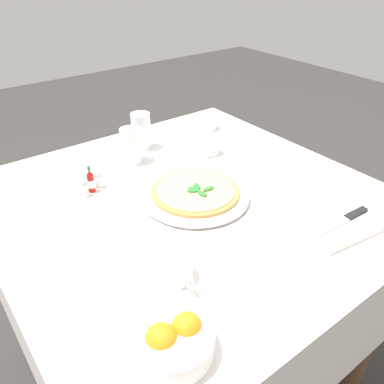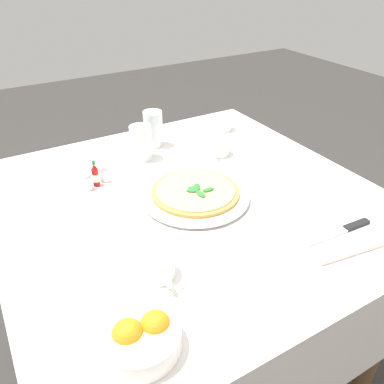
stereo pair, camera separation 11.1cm
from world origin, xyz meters
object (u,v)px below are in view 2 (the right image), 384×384
coffee_cup_near_right (157,269)px  citrus_bowl (140,336)px  water_glass_near_left (153,131)px  salt_shaker (88,182)px  napkin_folded (341,235)px  pizza_plate (195,195)px  coffee_cup_far_left (222,124)px  hot_sauce_bottle (95,175)px  pepper_shaker (104,174)px  coffee_cup_left_edge (218,148)px  pizza (195,191)px  water_glass_far_right (141,144)px  dinner_knife (341,231)px

coffee_cup_near_right → citrus_bowl: (0.10, 0.14, 0.00)m
water_glass_near_left → salt_shaker: (0.30, 0.18, -0.03)m
napkin_folded → salt_shaker: bearing=-41.2°
pizza_plate → coffee_cup_near_right: 0.32m
salt_shaker → coffee_cup_far_left: bearing=-164.4°
pizza_plate → hot_sauce_bottle: (0.22, -0.21, 0.02)m
pizza_plate → citrus_bowl: (0.33, 0.37, 0.02)m
napkin_folded → coffee_cup_near_right: bearing=-5.2°
salt_shaker → pepper_shaker: 0.06m
water_glass_near_left → napkin_folded: 0.73m
water_glass_near_left → salt_shaker: water_glass_near_left is taller
pizza_plate → coffee_cup_left_edge: coffee_cup_left_edge is taller
pizza → coffee_cup_left_edge: size_ratio=1.91×
water_glass_far_right → dinner_knife: 0.68m
coffee_cup_left_edge → dinner_knife: 0.53m
dinner_knife → water_glass_far_right: bearing=-66.1°
water_glass_near_left → pepper_shaker: water_glass_near_left is taller
salt_shaker → pepper_shaker: (-0.06, -0.02, 0.00)m
dinner_knife → pizza_plate: bearing=-54.0°
coffee_cup_far_left → water_glass_near_left: 0.28m
coffee_cup_left_edge → pepper_shaker: size_ratio=2.31×
water_glass_far_right → pepper_shaker: size_ratio=2.04×
water_glass_far_right → citrus_bowl: size_ratio=0.77×
coffee_cup_left_edge → salt_shaker: coffee_cup_left_edge is taller
pizza → coffee_cup_near_right: bearing=44.9°
pizza_plate → dinner_knife: dinner_knife is taller
coffee_cup_left_edge → dinner_knife: coffee_cup_left_edge is taller
pepper_shaker → water_glass_far_right: bearing=-152.3°
dinner_knife → citrus_bowl: size_ratio=1.30×
water_glass_near_left → coffee_cup_far_left: bearing=176.9°
pizza_plate → dinner_knife: 0.40m
salt_shaker → water_glass_near_left: bearing=-149.2°
coffee_cup_near_right → citrus_bowl: citrus_bowl is taller
coffee_cup_far_left → hot_sauce_bottle: hot_sauce_bottle is taller
pizza → pepper_shaker: 0.29m
water_glass_far_right → coffee_cup_far_left: bearing=-171.1°
coffee_cup_far_left → water_glass_far_right: bearing=8.9°
pizza → water_glass_near_left: bearing=-97.6°
hot_sauce_bottle → coffee_cup_far_left: bearing=-164.6°
pizza_plate → coffee_cup_left_edge: (-0.20, -0.19, 0.02)m
pizza → water_glass_far_right: water_glass_far_right is taller
dinner_knife → hot_sauce_bottle: (0.43, -0.54, 0.01)m
pepper_shaker → hot_sauce_bottle: bearing=19.7°
pizza → coffee_cup_far_left: bearing=-132.5°
water_glass_far_right → hot_sauce_bottle: 0.21m
coffee_cup_far_left → napkin_folded: 0.71m
coffee_cup_far_left → salt_shaker: 0.60m
pizza → hot_sauce_bottle: bearing=-44.0°
pizza_plate → water_glass_near_left: size_ratio=2.41×
coffee_cup_near_right → dinner_knife: 0.46m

